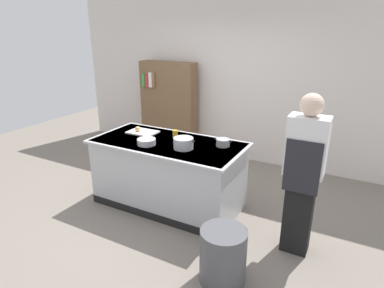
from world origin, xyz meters
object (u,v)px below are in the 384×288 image
(stock_pot, at_px, (183,143))
(mixing_bowl, at_px, (146,142))
(bookshelf, at_px, (169,107))
(juice_cup, at_px, (175,134))
(onion, at_px, (138,129))
(sauce_pan, at_px, (223,142))
(trash_bin, at_px, (223,256))
(person_chef, at_px, (303,173))

(stock_pot, height_order, mixing_bowl, stock_pot)
(stock_pot, height_order, bookshelf, bookshelf)
(mixing_bowl, bearing_deg, juice_cup, 67.89)
(juice_cup, distance_m, bookshelf, 1.95)
(onion, distance_m, stock_pot, 0.90)
(stock_pot, relative_size, juice_cup, 3.08)
(stock_pot, distance_m, mixing_bowl, 0.49)
(sauce_pan, bearing_deg, trash_bin, -65.72)
(sauce_pan, relative_size, mixing_bowl, 1.02)
(onion, relative_size, sauce_pan, 0.31)
(juice_cup, bearing_deg, onion, -172.10)
(onion, height_order, bookshelf, bookshelf)
(mixing_bowl, distance_m, person_chef, 1.90)
(onion, height_order, stock_pot, stock_pot)
(sauce_pan, bearing_deg, bookshelf, 138.50)
(mixing_bowl, xyz_separation_m, bookshelf, (-0.95, 2.01, -0.09))
(mixing_bowl, bearing_deg, onion, 139.40)
(sauce_pan, xyz_separation_m, person_chef, (1.04, -0.38, -0.03))
(bookshelf, bearing_deg, juice_cup, -55.09)
(stock_pot, distance_m, juice_cup, 0.44)
(person_chef, bearing_deg, juice_cup, 60.47)
(stock_pot, relative_size, bookshelf, 0.18)
(sauce_pan, distance_m, bookshelf, 2.42)
(juice_cup, xyz_separation_m, trash_bin, (1.22, -1.17, -0.68))
(stock_pot, xyz_separation_m, juice_cup, (-0.31, 0.31, -0.02))
(juice_cup, bearing_deg, stock_pot, -45.54)
(mixing_bowl, height_order, person_chef, person_chef)
(sauce_pan, height_order, trash_bin, sauce_pan)
(bookshelf, bearing_deg, onion, -71.72)
(onion, distance_m, person_chef, 2.31)
(stock_pot, distance_m, trash_bin, 1.44)
(stock_pot, xyz_separation_m, mixing_bowl, (-0.48, -0.10, -0.03))
(sauce_pan, relative_size, trash_bin, 0.43)
(sauce_pan, relative_size, bookshelf, 0.14)
(juice_cup, distance_m, trash_bin, 1.83)
(mixing_bowl, bearing_deg, stock_pot, 12.05)
(stock_pot, distance_m, person_chef, 1.43)
(sauce_pan, xyz_separation_m, bookshelf, (-1.81, 1.60, -0.09))
(juice_cup, height_order, trash_bin, juice_cup)
(stock_pot, relative_size, mixing_bowl, 1.33)
(trash_bin, xyz_separation_m, bookshelf, (-2.34, 2.77, 0.58))
(sauce_pan, height_order, mixing_bowl, sauce_pan)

